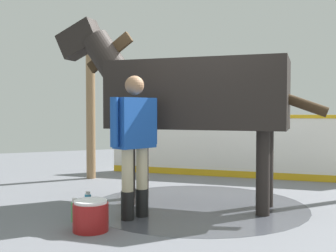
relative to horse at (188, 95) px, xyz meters
The scene contains 9 objects.
ground_plane 1.47m from the horse, 41.30° to the left, with size 16.00×16.00×0.02m, color slate.
wet_patch 1.42m from the horse, 47.32° to the left, with size 2.77×2.77×0.00m, color #42444C.
barrier_wall 2.56m from the horse, 134.39° to the left, with size 3.24×3.50×1.14m.
roof_post_near 2.65m from the horse, 165.82° to the right, with size 0.16×0.16×2.62m, color olive.
horse is the anchor object (origin of this frame).
handler 1.04m from the horse, 67.52° to the right, with size 0.37×0.62×1.60m.
wash_bucket 2.00m from the horse, 65.60° to the right, with size 0.36×0.36×0.31m.
bottle_shampoo 1.83m from the horse, 107.43° to the right, with size 0.08×0.08×0.20m.
bottle_spray 1.99m from the horse, 81.36° to the right, with size 0.07×0.07×0.26m.
Camera 1 is at (4.50, -2.62, 1.22)m, focal length 44.67 mm.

